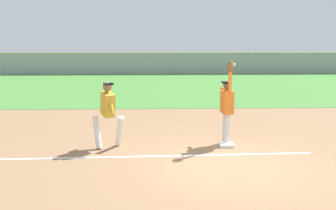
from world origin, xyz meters
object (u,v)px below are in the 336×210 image
object	(u,v)px
parked_car_black	(123,63)
parked_car_green	(251,62)
first_base	(226,145)
runner	(108,110)
parked_car_red	(58,63)
fielder	(227,103)
parked_car_silver	(183,63)
baseball	(234,65)
parked_car_blue	(312,63)

from	to	relation	value
parked_car_black	parked_car_green	xyz separation A→B (m)	(11.15, 0.10, 0.00)
first_base	parked_car_black	xyz separation A→B (m)	(-4.57, 24.39, 0.63)
runner	parked_car_red	distance (m)	25.39
parked_car_green	runner	bearing A→B (deg)	-110.95
fielder	parked_car_red	xyz separation A→B (m)	(-10.23, 24.15, -0.45)
parked_car_silver	parked_car_green	distance (m)	5.99
baseball	runner	bearing A→B (deg)	-174.49
runner	parked_car_blue	distance (m)	28.27
parked_car_red	parked_car_silver	size ratio (longest dim) A/B	0.98
fielder	parked_car_green	world-z (taller)	fielder
fielder	parked_car_green	distance (m)	25.13
runner	baseball	world-z (taller)	baseball
baseball	parked_car_black	bearing A→B (deg)	101.26
parked_car_red	runner	bearing A→B (deg)	-72.53
first_base	parked_car_red	distance (m)	26.43
parked_car_silver	parked_car_blue	bearing A→B (deg)	-4.25
first_base	parked_car_red	bearing A→B (deg)	112.68
parked_car_black	parked_car_blue	bearing A→B (deg)	-5.21
fielder	runner	bearing A→B (deg)	-2.34
fielder	parked_car_red	bearing A→B (deg)	-73.54
fielder	baseball	xyz separation A→B (m)	(0.18, 0.09, 1.03)
baseball	parked_car_green	bearing A→B (deg)	75.25
baseball	parked_car_red	world-z (taller)	baseball
runner	parked_car_silver	bearing A→B (deg)	56.57
parked_car_red	parked_car_blue	distance (m)	22.06
parked_car_silver	parked_car_blue	size ratio (longest dim) A/B	0.99
parked_car_green	parked_car_blue	bearing A→B (deg)	-4.95
parked_car_red	parked_car_black	xyz separation A→B (m)	(5.62, 0.01, 0.00)
runner	parked_car_blue	size ratio (longest dim) A/B	0.38
baseball	parked_car_silver	xyz separation A→B (m)	(0.38, 23.79, -1.47)
parked_car_blue	fielder	bearing A→B (deg)	-122.62
fielder	parked_car_green	size ratio (longest dim) A/B	0.52
runner	parked_car_black	world-z (taller)	runner
parked_car_red	parked_car_blue	xyz separation A→B (m)	(22.05, -0.41, 0.00)
baseball	parked_car_silver	world-z (taller)	baseball
first_base	fielder	bearing A→B (deg)	80.13
fielder	baseball	world-z (taller)	fielder
fielder	parked_car_black	bearing A→B (deg)	-85.69
baseball	parked_car_green	size ratio (longest dim) A/B	0.02
parked_car_green	parked_car_blue	xyz separation A→B (m)	(5.29, -0.52, 0.00)
first_base	parked_car_green	xyz separation A→B (m)	(6.58, 24.49, 0.63)
parked_car_black	parked_car_red	bearing A→B (deg)	176.39
fielder	baseball	distance (m)	1.05
fielder	parked_car_blue	distance (m)	26.53
parked_car_red	parked_car_blue	size ratio (longest dim) A/B	0.97
first_base	baseball	size ratio (longest dim) A/B	5.14
parked_car_red	parked_car_green	bearing A→B (deg)	1.66
parked_car_red	parked_car_black	size ratio (longest dim) A/B	0.98
parked_car_blue	first_base	bearing A→B (deg)	-122.48
parked_car_red	parked_car_green	xyz separation A→B (m)	(16.77, 0.11, 0.00)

